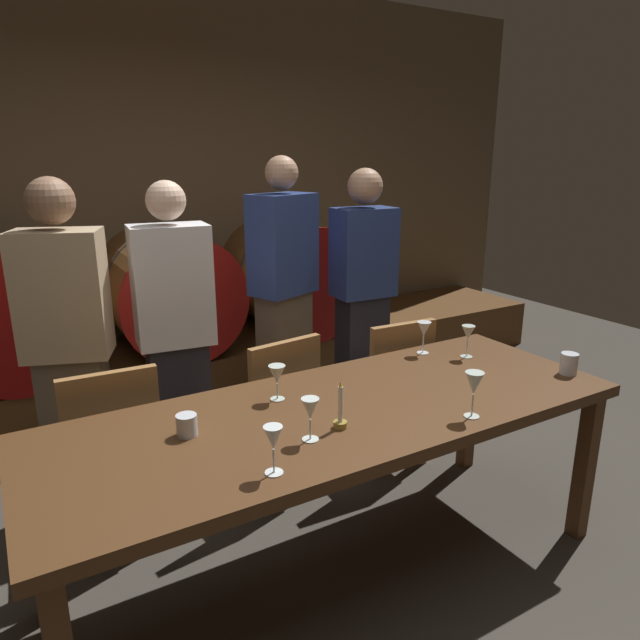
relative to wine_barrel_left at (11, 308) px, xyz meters
name	(u,v)px	position (x,y,z in m)	size (l,w,h in m)	color
ground_plane	(314,566)	(0.96, -2.10, -0.82)	(9.35, 9.35, 0.00)	#3F3A33
back_wall	(137,188)	(0.96, 0.55, 0.67)	(7.19, 0.24, 2.99)	brown
barrel_shelf	(171,373)	(0.96, 0.00, -0.62)	(6.47, 0.90, 0.40)	brown
wine_barrel_left	(11,308)	(0.00, 0.00, 0.00)	(0.85, 0.93, 0.85)	#513319
wine_barrel_center	(167,290)	(0.98, 0.00, 0.00)	(0.85, 0.93, 0.85)	brown
wine_barrel_right	(289,276)	(1.95, 0.00, 0.00)	(0.85, 0.93, 0.85)	brown
dining_table	(339,424)	(1.04, -2.17, -0.12)	(2.38, 0.86, 0.77)	#4C2D16
chair_left	(112,447)	(0.28, -1.49, -0.33)	(0.42, 0.42, 0.88)	olive
chair_center	(275,409)	(1.08, -1.50, -0.33)	(0.45, 0.45, 0.88)	olive
chair_right	(390,385)	(1.78, -1.55, -0.33)	(0.42, 0.42, 0.88)	olive
guest_far_left	(70,353)	(0.19, -1.16, 0.03)	(0.44, 0.36, 1.65)	brown
guest_center_left	(176,338)	(0.70, -1.14, 0.01)	(0.40, 0.28, 1.63)	black
guest_center_right	(284,301)	(1.42, -0.95, 0.07)	(0.44, 0.36, 1.74)	brown
guest_far_right	(363,297)	(1.97, -0.99, 0.04)	(0.39, 0.26, 1.66)	black
candle_center	(340,415)	(0.95, -2.32, 0.00)	(0.05, 0.05, 0.19)	olive
wine_glass_far_left	(273,440)	(0.60, -2.48, 0.07)	(0.06, 0.06, 0.16)	white
wine_glass_left	(310,411)	(0.81, -2.34, 0.06)	(0.06, 0.06, 0.16)	silver
wine_glass_center_left	(277,376)	(0.86, -1.97, 0.06)	(0.07, 0.07, 0.15)	silver
wine_glass_center_right	(474,385)	(1.44, -2.50, 0.08)	(0.07, 0.07, 0.18)	silver
wine_glass_right	(424,330)	(1.75, -1.84, 0.07)	(0.07, 0.07, 0.17)	white
wine_glass_far_right	(468,334)	(1.91, -1.99, 0.07)	(0.07, 0.07, 0.16)	silver
cup_left	(187,425)	(0.44, -2.09, -0.01)	(0.08, 0.08, 0.08)	silver
cup_right	(569,364)	(2.14, -2.40, 0.00)	(0.08, 0.08, 0.10)	silver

